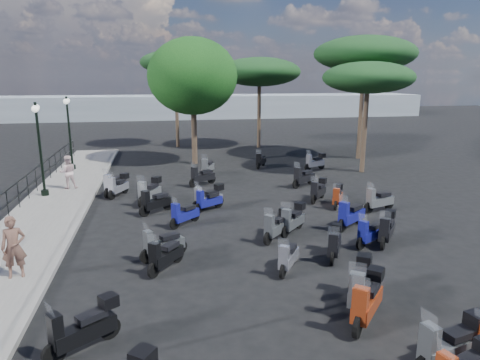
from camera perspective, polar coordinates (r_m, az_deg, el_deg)
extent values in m
plane|color=black|center=(16.24, -3.42, -6.24)|extent=(120.00, 120.00, 0.00)
cube|color=slate|center=(19.51, -23.98, -3.77)|extent=(3.00, 30.00, 0.15)
cylinder|color=black|center=(18.88, -28.58, -2.84)|extent=(0.04, 0.04, 1.10)
cylinder|color=black|center=(20.14, -27.44, -1.76)|extent=(0.04, 0.04, 1.10)
cylinder|color=black|center=(21.41, -26.43, -0.81)|extent=(0.04, 0.04, 1.10)
cylinder|color=black|center=(22.70, -25.54, 0.03)|extent=(0.04, 0.04, 1.10)
cylinder|color=black|center=(23.99, -24.74, 0.79)|extent=(0.04, 0.04, 1.10)
cylinder|color=black|center=(25.29, -24.03, 1.46)|extent=(0.04, 0.04, 1.10)
cylinder|color=black|center=(26.60, -23.38, 2.07)|extent=(0.04, 0.04, 1.10)
cylinder|color=black|center=(27.91, -22.80, 2.62)|extent=(0.04, 0.04, 1.10)
cylinder|color=black|center=(29.23, -22.26, 3.13)|extent=(0.04, 0.04, 1.10)
cylinder|color=black|center=(30.55, -21.77, 3.58)|extent=(0.04, 0.04, 1.10)
cylinder|color=black|center=(31.88, -21.33, 4.00)|extent=(0.04, 0.04, 1.10)
cube|color=black|center=(19.38, -28.17, -0.78)|extent=(0.04, 26.00, 0.04)
cube|color=black|center=(19.51, -27.99, -2.28)|extent=(0.04, 26.00, 0.04)
cylinder|color=black|center=(21.79, -24.56, -1.53)|extent=(0.34, 0.34, 0.26)
cylinder|color=black|center=(21.39, -25.09, 3.66)|extent=(0.12, 0.12, 4.27)
cylinder|color=black|center=(21.19, -25.63, 8.92)|extent=(0.24, 0.95, 0.04)
sphere|color=white|center=(21.67, -25.54, 8.72)|extent=(0.30, 0.30, 0.30)
sphere|color=white|center=(20.71, -25.65, 8.54)|extent=(0.30, 0.30, 0.30)
cylinder|color=black|center=(27.35, -21.41, 1.64)|extent=(0.34, 0.34, 0.26)
cylinder|color=black|center=(27.04, -21.77, 5.79)|extent=(0.12, 0.12, 4.26)
cylinder|color=black|center=(26.88, -22.14, 9.95)|extent=(0.16, 0.96, 0.04)
sphere|color=white|center=(27.36, -22.05, 9.78)|extent=(0.30, 0.30, 0.30)
sphere|color=white|center=(26.40, -22.20, 9.67)|extent=(0.30, 0.30, 0.30)
imported|color=brown|center=(13.22, -27.94, -7.90)|extent=(0.70, 0.53, 1.73)
imported|color=beige|center=(22.51, -21.97, 0.99)|extent=(0.92, 0.79, 1.64)
cube|color=black|center=(7.86, -12.83, -22.09)|extent=(0.50, 0.50, 0.28)
cylinder|color=black|center=(9.71, -23.57, -20.46)|extent=(0.45, 0.36, 0.48)
cylinder|color=black|center=(10.12, -16.98, -18.37)|extent=(0.45, 0.36, 0.48)
cube|color=black|center=(9.82, -20.00, -18.44)|extent=(1.26, 1.04, 0.34)
cube|color=black|center=(9.74, -19.20, -16.73)|extent=(0.67, 0.60, 0.14)
cube|color=black|center=(9.49, -23.38, -17.99)|extent=(0.36, 0.37, 0.70)
plane|color=white|center=(9.25, -24.01, -15.69)|extent=(0.29, 0.36, 0.37)
cube|color=black|center=(9.81, -17.14, -15.13)|extent=(0.47, 0.46, 0.26)
cylinder|color=black|center=(13.41, -12.30, -9.88)|extent=(0.45, 0.30, 0.46)
cylinder|color=black|center=(13.91, -7.99, -8.81)|extent=(0.45, 0.30, 0.46)
cube|color=#484B4E|center=(13.60, -9.95, -8.63)|extent=(1.26, 0.88, 0.33)
cube|color=black|center=(13.58, -9.39, -7.42)|extent=(0.65, 0.53, 0.14)
cube|color=#484B4E|center=(13.27, -12.10, -8.05)|extent=(0.32, 0.36, 0.68)
plane|color=white|center=(13.09, -12.42, -6.33)|extent=(0.24, 0.36, 0.36)
cylinder|color=black|center=(17.68, -12.61, -4.05)|extent=(0.44, 0.38, 0.49)
cylinder|color=black|center=(18.39, -9.58, -3.21)|extent=(0.44, 0.38, 0.49)
cube|color=black|center=(18.00, -10.96, -3.03)|extent=(1.25, 1.09, 0.34)
cube|color=black|center=(18.03, -10.57, -2.05)|extent=(0.67, 0.62, 0.14)
cube|color=black|center=(17.59, -12.48, -2.54)|extent=(0.36, 0.38, 0.71)
plane|color=white|center=(17.44, -12.72, -1.14)|extent=(0.30, 0.35, 0.38)
cylinder|color=black|center=(20.49, -16.76, -1.89)|extent=(0.30, 0.46, 0.47)
cylinder|color=black|center=(21.44, -15.07, -1.10)|extent=(0.30, 0.46, 0.47)
cube|color=#B4B5C1|center=(20.96, -15.86, -0.99)|extent=(0.87, 1.28, 0.33)
cube|color=black|center=(21.03, -15.66, -0.16)|extent=(0.53, 0.65, 0.14)
cube|color=#B4B5C1|center=(20.45, -16.73, -0.62)|extent=(0.36, 0.32, 0.68)
plane|color=white|center=(20.30, -16.90, 0.54)|extent=(0.36, 0.24, 0.36)
cube|color=black|center=(21.32, -15.14, 0.53)|extent=(0.43, 0.44, 0.25)
cylinder|color=black|center=(20.77, -17.23, -1.67)|extent=(0.31, 0.50, 0.50)
cylinder|color=black|center=(21.81, -15.50, -0.84)|extent=(0.31, 0.50, 0.50)
cube|color=#B4B5C1|center=(21.28, -16.30, -0.71)|extent=(0.91, 1.39, 0.36)
cube|color=black|center=(21.36, -16.11, 0.17)|extent=(0.56, 0.71, 0.15)
cube|color=#B4B5C1|center=(20.72, -17.20, -0.32)|extent=(0.38, 0.34, 0.74)
plane|color=white|center=(20.56, -17.39, 0.92)|extent=(0.40, 0.25, 0.39)
cylinder|color=black|center=(12.49, -11.44, -11.67)|extent=(0.36, 0.42, 0.46)
cylinder|color=black|center=(13.31, -8.30, -9.89)|extent=(0.36, 0.42, 0.46)
cube|color=black|center=(12.86, -9.71, -9.98)|extent=(1.03, 1.18, 0.33)
cube|color=black|center=(12.87, -9.32, -8.64)|extent=(0.58, 0.63, 0.13)
cube|color=black|center=(12.36, -11.31, -9.69)|extent=(0.36, 0.34, 0.67)
plane|color=white|center=(12.16, -11.58, -7.91)|extent=(0.33, 0.29, 0.36)
cylinder|color=black|center=(16.07, -8.70, -5.74)|extent=(0.39, 0.37, 0.44)
cylinder|color=black|center=(16.83, -6.02, -4.77)|extent=(0.39, 0.37, 0.44)
cube|color=navy|center=(16.42, -7.23, -4.66)|extent=(1.10, 1.04, 0.31)
cube|color=black|center=(16.45, -6.88, -3.67)|extent=(0.60, 0.58, 0.13)
cube|color=navy|center=(15.99, -8.57, -4.24)|extent=(0.34, 0.34, 0.65)
plane|color=white|center=(15.83, -8.76, -2.85)|extent=(0.29, 0.31, 0.34)
cylinder|color=black|center=(18.90, -12.95, -2.87)|extent=(0.35, 0.50, 0.52)
cylinder|color=black|center=(19.96, -11.02, -1.89)|extent=(0.35, 0.50, 0.52)
cube|color=gray|center=(19.42, -11.90, -1.78)|extent=(1.01, 1.40, 0.37)
cube|color=black|center=(19.49, -11.67, -0.79)|extent=(0.60, 0.72, 0.15)
cube|color=gray|center=(18.83, -12.89, -1.36)|extent=(0.40, 0.36, 0.75)
plane|color=white|center=(18.67, -13.07, 0.03)|extent=(0.40, 0.28, 0.40)
cube|color=black|center=(19.81, -11.08, 0.04)|extent=(0.48, 0.49, 0.28)
cylinder|color=black|center=(18.02, -5.78, -3.47)|extent=(0.45, 0.32, 0.47)
cylinder|color=black|center=(18.68, -2.84, -2.80)|extent=(0.45, 0.32, 0.47)
cube|color=#B4B5C1|center=(18.32, -4.17, -2.58)|extent=(1.26, 0.92, 0.33)
cube|color=black|center=(18.34, -3.77, -1.67)|extent=(0.65, 0.54, 0.14)
cube|color=#B4B5C1|center=(17.94, -5.61, -2.06)|extent=(0.33, 0.36, 0.68)
plane|color=white|center=(17.79, -5.79, -0.74)|extent=(0.25, 0.36, 0.36)
cube|color=black|center=(18.52, -2.81, -0.95)|extent=(0.44, 0.43, 0.25)
cylinder|color=black|center=(23.97, -4.75, 0.87)|extent=(0.29, 0.48, 0.48)
cylinder|color=black|center=(25.08, -3.87, 1.45)|extent=(0.29, 0.48, 0.48)
cube|color=gray|center=(24.53, -4.27, 1.60)|extent=(0.85, 1.32, 0.34)
cube|color=black|center=(24.63, -4.16, 2.32)|extent=(0.52, 0.67, 0.14)
cube|color=gray|center=(23.95, -4.71, 1.98)|extent=(0.36, 0.32, 0.70)
plane|color=white|center=(23.81, -4.78, 3.01)|extent=(0.38, 0.23, 0.37)
cylinder|color=black|center=(10.64, 15.03, -16.42)|extent=(0.38, 0.50, 0.52)
cylinder|color=black|center=(11.79, 15.97, -13.35)|extent=(0.38, 0.50, 0.52)
cube|color=#484B4E|center=(11.17, 15.63, -13.79)|extent=(1.09, 1.39, 0.37)
cube|color=black|center=(11.20, 15.86, -11.98)|extent=(0.64, 0.73, 0.15)
cube|color=#484B4E|center=(10.48, 15.28, -13.80)|extent=(0.41, 0.38, 0.76)
plane|color=white|center=(10.21, 15.40, -11.51)|extent=(0.39, 0.30, 0.41)
cube|color=black|center=(11.52, 16.21, -10.20)|extent=(0.50, 0.50, 0.28)
cylinder|color=black|center=(12.28, 5.74, -11.99)|extent=(0.31, 0.41, 0.43)
cylinder|color=black|center=(13.22, 7.12, -10.09)|extent=(0.31, 0.41, 0.43)
cube|color=#B4B5C1|center=(12.72, 6.53, -10.26)|extent=(0.89, 1.14, 0.30)
cube|color=black|center=(12.75, 6.76, -8.97)|extent=(0.52, 0.60, 0.13)
cube|color=#B4B5C1|center=(12.17, 5.89, -10.10)|extent=(0.33, 0.31, 0.63)
plane|color=white|center=(11.96, 5.86, -8.42)|extent=(0.32, 0.25, 0.33)
cylinder|color=black|center=(13.28, 12.19, -10.16)|extent=(0.29, 0.43, 0.44)
cylinder|color=black|center=(14.30, 12.65, -8.43)|extent=(0.29, 0.43, 0.44)
cube|color=black|center=(13.77, 12.48, -8.56)|extent=(0.85, 1.20, 0.31)
cube|color=black|center=(13.82, 12.60, -7.34)|extent=(0.51, 0.62, 0.13)
cube|color=black|center=(13.19, 12.31, -8.36)|extent=(0.34, 0.31, 0.64)
plane|color=white|center=(12.99, 12.38, -6.75)|extent=(0.34, 0.23, 0.34)
cube|color=black|center=(14.11, 12.78, -6.19)|extent=(0.41, 0.41, 0.24)
cylinder|color=black|center=(15.13, 6.00, -6.85)|extent=(0.40, 0.41, 0.47)
cylinder|color=black|center=(16.13, 7.91, -5.60)|extent=(0.40, 0.41, 0.47)
cube|color=#484B4E|center=(15.61, 7.09, -5.54)|extent=(1.12, 1.15, 0.33)
cube|color=black|center=(15.67, 7.38, -4.42)|extent=(0.62, 0.63, 0.14)
cube|color=#484B4E|center=(15.05, 6.18, -5.15)|extent=(0.36, 0.36, 0.69)
plane|color=white|center=(14.86, 6.12, -3.61)|extent=(0.32, 0.31, 0.36)
cube|color=black|center=(15.95, 8.01, -3.45)|extent=(0.46, 0.46, 0.25)
cylinder|color=black|center=(17.78, -5.48, -3.75)|extent=(0.41, 0.32, 0.43)
cylinder|color=black|center=(18.45, -2.86, -3.06)|extent=(0.41, 0.32, 0.43)
cube|color=navy|center=(18.09, -4.04, -2.88)|extent=(1.15, 0.91, 0.31)
cube|color=black|center=(18.12, -3.68, -2.01)|extent=(0.60, 0.53, 0.13)
cube|color=navy|center=(17.71, -5.32, -2.42)|extent=(0.32, 0.34, 0.63)
plane|color=white|center=(17.57, -5.49, -1.17)|extent=(0.25, 0.33, 0.34)
cylinder|color=black|center=(21.92, -6.24, -0.37)|extent=(0.46, 0.34, 0.48)
cylinder|color=black|center=(22.64, -3.81, 0.12)|extent=(0.46, 0.34, 0.48)
cube|color=black|center=(22.26, -4.92, 0.35)|extent=(1.28, 0.98, 0.34)
cube|color=black|center=(22.30, -4.59, 1.12)|extent=(0.67, 0.57, 0.14)
cube|color=black|center=(21.87, -6.10, 0.83)|extent=(0.34, 0.37, 0.70)
plane|color=white|center=(21.74, -6.26, 1.96)|extent=(0.27, 0.36, 0.37)
cylinder|color=black|center=(10.14, 28.46, -19.37)|extent=(0.52, 0.22, 0.51)
cube|color=#484B4E|center=(9.64, 26.32, -19.61)|extent=(1.43, 0.67, 0.36)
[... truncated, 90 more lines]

